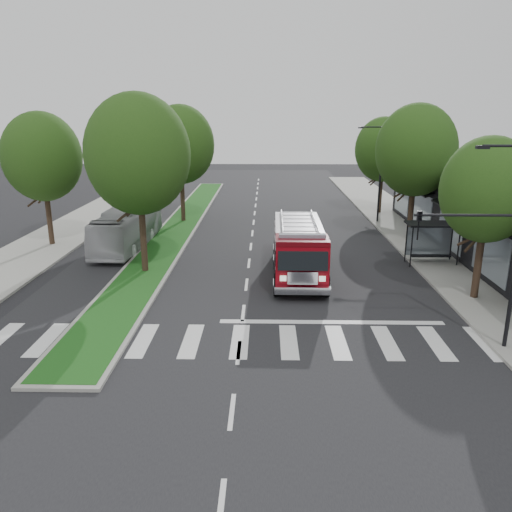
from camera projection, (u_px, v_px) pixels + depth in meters
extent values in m
plane|color=black|center=(243.00, 313.00, 23.33)|extent=(140.00, 140.00, 0.00)
cube|color=gray|center=(440.00, 254.00, 32.68)|extent=(5.00, 80.00, 0.15)
cube|color=gray|center=(33.00, 252.00, 33.20)|extent=(5.00, 80.00, 0.15)
cube|color=gray|center=(180.00, 226.00, 40.72)|extent=(3.00, 50.00, 0.14)
cube|color=#164C15|center=(180.00, 226.00, 40.70)|extent=(2.60, 49.50, 0.02)
cylinder|color=black|center=(412.00, 247.00, 29.91)|extent=(0.08, 0.08, 2.50)
cylinder|color=black|center=(458.00, 247.00, 29.86)|extent=(0.08, 0.08, 2.50)
cylinder|color=black|center=(406.00, 242.00, 31.06)|extent=(0.08, 0.08, 2.50)
cylinder|color=black|center=(451.00, 242.00, 31.01)|extent=(0.08, 0.08, 2.50)
cube|color=black|center=(434.00, 224.00, 30.10)|extent=(3.20, 1.60, 0.12)
cube|color=#8C99A5|center=(428.00, 241.00, 31.12)|extent=(2.80, 0.04, 1.80)
cube|color=black|center=(431.00, 256.00, 30.65)|extent=(2.40, 0.40, 0.08)
cylinder|color=black|center=(478.00, 264.00, 24.52)|extent=(0.36, 0.36, 3.74)
ellipsoid|color=#10350E|center=(488.00, 190.00, 23.51)|extent=(4.40, 4.40, 5.06)
cylinder|color=black|center=(411.00, 211.00, 35.95)|extent=(0.36, 0.36, 4.40)
ellipsoid|color=#10350E|center=(416.00, 150.00, 34.76)|extent=(5.60, 5.60, 6.44)
cylinder|color=black|center=(380.00, 192.00, 45.62)|extent=(0.36, 0.36, 3.96)
ellipsoid|color=#10350E|center=(383.00, 149.00, 44.55)|extent=(5.00, 5.00, 5.75)
cylinder|color=black|center=(143.00, 234.00, 28.57)|extent=(0.36, 0.36, 4.62)
ellipsoid|color=#10350E|center=(138.00, 154.00, 27.32)|extent=(5.80, 5.80, 6.67)
cylinder|color=black|center=(183.00, 197.00, 42.05)|extent=(0.36, 0.36, 4.40)
ellipsoid|color=#10350E|center=(180.00, 145.00, 40.86)|extent=(5.60, 5.60, 6.44)
cylinder|color=black|center=(49.00, 217.00, 34.55)|extent=(0.36, 0.36, 4.18)
ellipsoid|color=#10350E|center=(42.00, 157.00, 33.42)|extent=(5.20, 5.20, 5.98)
cylinder|color=black|center=(509.00, 146.00, 17.60)|extent=(1.80, 0.10, 0.10)
cube|color=black|center=(483.00, 147.00, 17.63)|extent=(0.45, 0.20, 0.12)
cylinder|color=black|center=(469.00, 215.00, 18.31)|extent=(4.00, 0.10, 0.10)
imported|color=black|center=(419.00, 226.00, 18.46)|extent=(0.18, 0.22, 1.10)
cylinder|color=black|center=(380.00, 176.00, 41.24)|extent=(0.16, 0.16, 8.00)
cylinder|color=black|center=(372.00, 127.00, 40.17)|extent=(1.80, 0.10, 0.10)
cube|color=black|center=(361.00, 128.00, 40.20)|extent=(0.45, 0.20, 0.12)
cube|color=#50040A|center=(298.00, 265.00, 28.84)|extent=(2.79, 8.96, 0.27)
cube|color=maroon|center=(298.00, 243.00, 29.35)|extent=(2.76, 6.84, 2.12)
cube|color=maroon|center=(302.00, 263.00, 25.37)|extent=(2.68, 1.95, 2.23)
cube|color=#B2B2B7|center=(298.00, 224.00, 29.04)|extent=(2.76, 6.84, 0.13)
cylinder|color=#B2B2B7|center=(282.00, 221.00, 29.01)|extent=(0.20, 6.37, 0.11)
cylinder|color=#B2B2B7|center=(315.00, 221.00, 28.95)|extent=(0.20, 6.37, 0.11)
cube|color=silver|center=(302.00, 290.00, 24.48)|extent=(2.77, 0.41, 0.37)
cube|color=#8C99A5|center=(302.00, 236.00, 24.97)|extent=(2.34, 0.41, 0.19)
cylinder|color=black|center=(277.00, 285.00, 25.40)|extent=(0.39, 1.17, 1.17)
cylinder|color=black|center=(326.00, 285.00, 25.32)|extent=(0.39, 1.17, 1.17)
cylinder|color=black|center=(277.00, 260.00, 29.68)|extent=(0.39, 1.17, 1.17)
cylinder|color=black|center=(318.00, 260.00, 29.60)|extent=(0.39, 1.17, 1.17)
cylinder|color=black|center=(277.00, 249.00, 32.13)|extent=(0.39, 1.17, 1.17)
cylinder|color=black|center=(315.00, 249.00, 32.05)|extent=(0.39, 1.17, 1.17)
imported|color=#B9B9BE|center=(128.00, 227.00, 34.50)|extent=(2.67, 10.09, 2.79)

